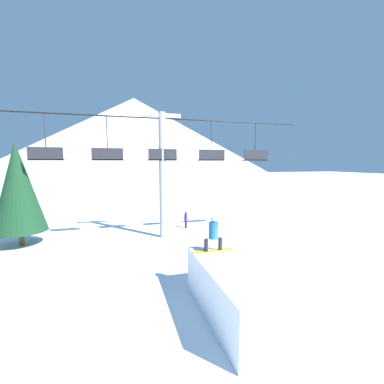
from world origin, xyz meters
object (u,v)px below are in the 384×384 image
object	(u,v)px
snowboarder	(213,234)
distant_skier	(186,219)
pine_tree_near	(18,187)
snow_ramp	(237,291)

from	to	relation	value
snowboarder	distant_skier	world-z (taller)	snowboarder
pine_tree_near	distant_skier	bearing A→B (deg)	7.06
distant_skier	pine_tree_near	bearing A→B (deg)	-172.94
distant_skier	snowboarder	bearing A→B (deg)	-98.62
distant_skier	snow_ramp	bearing A→B (deg)	-96.20
snow_ramp	pine_tree_near	bearing A→B (deg)	132.84
snow_ramp	snowboarder	xyz separation A→B (m)	(-0.24, 1.54, 1.45)
snow_ramp	distant_skier	xyz separation A→B (m)	(1.21, 11.14, -0.13)
snowboarder	distant_skier	xyz separation A→B (m)	(1.46, 9.60, -1.59)
snowboarder	pine_tree_near	bearing A→B (deg)	136.93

